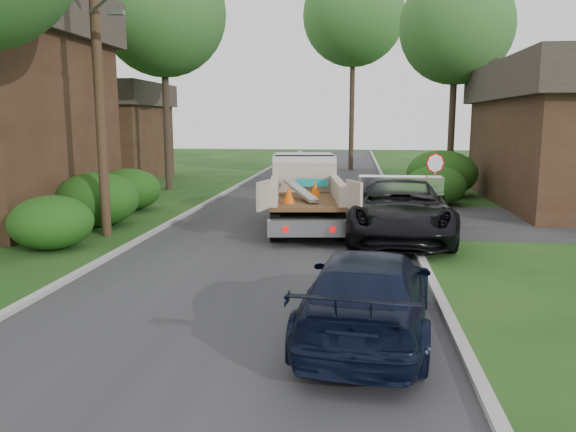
# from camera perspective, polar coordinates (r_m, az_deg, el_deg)

# --- Properties ---
(ground) EXTENTS (120.00, 120.00, 0.00)m
(ground) POSITION_cam_1_polar(r_m,az_deg,el_deg) (12.50, -4.28, -7.18)
(ground) COLOR #153E11
(ground) RESTS_ON ground
(road) EXTENTS (8.00, 90.00, 0.02)m
(road) POSITION_cam_1_polar(r_m,az_deg,el_deg) (22.15, 0.69, 0.29)
(road) COLOR #28282B
(road) RESTS_ON ground
(curb_left) EXTENTS (0.20, 90.00, 0.12)m
(curb_left) POSITION_cam_1_polar(r_m,az_deg,el_deg) (22.94, -9.54, 0.62)
(curb_left) COLOR #9E9E99
(curb_left) RESTS_ON ground
(curb_right) EXTENTS (0.20, 90.00, 0.12)m
(curb_right) POSITION_cam_1_polar(r_m,az_deg,el_deg) (22.09, 11.33, 0.22)
(curb_right) COLOR #9E9E99
(curb_right) RESTS_ON ground
(stop_sign) EXTENTS (0.71, 0.32, 2.48)m
(stop_sign) POSITION_cam_1_polar(r_m,az_deg,el_deg) (21.01, 14.69, 4.33)
(stop_sign) COLOR slate
(stop_sign) RESTS_ON ground
(utility_pole) EXTENTS (2.42, 1.25, 10.00)m
(utility_pole) POSITION_cam_1_polar(r_m,az_deg,el_deg) (18.52, -18.74, 14.00)
(utility_pole) COLOR #382619
(utility_pole) RESTS_ON ground
(house_left_far) EXTENTS (7.56, 7.56, 6.00)m
(house_left_far) POSITION_cam_1_polar(r_m,az_deg,el_deg) (37.27, -18.50, 8.31)
(house_left_far) COLOR #382216
(house_left_far) RESTS_ON ground
(hedge_left_a) EXTENTS (2.34, 2.34, 1.53)m
(hedge_left_a) POSITION_cam_1_polar(r_m,az_deg,el_deg) (17.27, -22.92, -0.61)
(hedge_left_a) COLOR #10420F
(hedge_left_a) RESTS_ON ground
(hedge_left_b) EXTENTS (2.86, 2.86, 1.87)m
(hedge_left_b) POSITION_cam_1_polar(r_m,az_deg,el_deg) (20.44, -18.86, 1.61)
(hedge_left_b) COLOR #10420F
(hedge_left_b) RESTS_ON ground
(hedge_left_c) EXTENTS (2.60, 2.60, 1.70)m
(hedge_left_c) POSITION_cam_1_polar(r_m,az_deg,el_deg) (23.74, -15.87, 2.61)
(hedge_left_c) COLOR #10420F
(hedge_left_c) RESTS_ON ground
(hedge_right_a) EXTENTS (2.60, 2.60, 1.70)m
(hedge_right_a) POSITION_cam_1_polar(r_m,az_deg,el_deg) (25.13, 14.74, 3.03)
(hedge_right_a) COLOR #10420F
(hedge_right_a) RESTS_ON ground
(hedge_right_b) EXTENTS (3.38, 3.38, 2.21)m
(hedge_right_b) POSITION_cam_1_polar(r_m,az_deg,el_deg) (28.15, 15.36, 4.21)
(hedge_right_b) COLOR #10420F
(hedge_right_b) RESTS_ON ground
(tree_left_far) EXTENTS (6.40, 6.40, 12.20)m
(tree_left_far) POSITION_cam_1_polar(r_m,az_deg,el_deg) (30.84, -12.60, 19.46)
(tree_left_far) COLOR #2D2119
(tree_left_far) RESTS_ON ground
(tree_right_far) EXTENTS (6.00, 6.00, 11.50)m
(tree_right_far) POSITION_cam_1_polar(r_m,az_deg,el_deg) (32.51, 16.73, 17.88)
(tree_right_far) COLOR #2D2119
(tree_right_far) RESTS_ON ground
(tree_center_far) EXTENTS (7.20, 7.20, 14.60)m
(tree_center_far) POSITION_cam_1_polar(r_m,az_deg,el_deg) (42.38, 6.68, 19.61)
(tree_center_far) COLOR #2D2119
(tree_center_far) RESTS_ON ground
(flatbed_truck) EXTENTS (3.38, 6.62, 2.41)m
(flatbed_truck) POSITION_cam_1_polar(r_m,az_deg,el_deg) (19.89, 1.70, 3.00)
(flatbed_truck) COLOR black
(flatbed_truck) RESTS_ON ground
(black_pickup) EXTENTS (3.42, 6.78, 1.84)m
(black_pickup) POSITION_cam_1_polar(r_m,az_deg,el_deg) (17.79, 11.36, 0.76)
(black_pickup) COLOR black
(black_pickup) RESTS_ON ground
(navy_suv) EXTENTS (2.59, 5.25, 1.47)m
(navy_suv) POSITION_cam_1_polar(r_m,az_deg,el_deg) (9.68, 8.14, -7.77)
(navy_suv) COLOR black
(navy_suv) RESTS_ON ground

